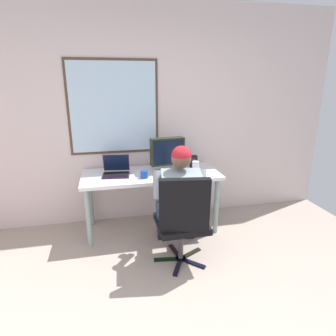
{
  "coord_description": "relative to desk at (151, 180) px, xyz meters",
  "views": [
    {
      "loc": [
        -0.56,
        -1.2,
        1.77
      ],
      "look_at": [
        0.07,
        1.61,
        0.88
      ],
      "focal_mm": 30.59,
      "sensor_mm": 36.0,
      "label": 1
    }
  ],
  "objects": [
    {
      "name": "wall_rear",
      "position": [
        0.04,
        0.39,
        0.7
      ],
      "size": [
        4.86,
        0.08,
        2.68
      ],
      "color": "beige",
      "rests_on": "ground"
    },
    {
      "name": "desk",
      "position": [
        0.0,
        0.0,
        0.0
      ],
      "size": [
        1.6,
        0.67,
        0.72
      ],
      "color": "gray",
      "rests_on": "ground"
    },
    {
      "name": "office_chair",
      "position": [
        0.17,
        -0.83,
        -0.1
      ],
      "size": [
        0.53,
        0.56,
        0.96
      ],
      "color": "black",
      "rests_on": "ground"
    },
    {
      "name": "person_seated",
      "position": [
        0.2,
        -0.57,
        -0.02
      ],
      "size": [
        0.57,
        0.8,
        1.19
      ],
      "color": "navy",
      "rests_on": "ground"
    },
    {
      "name": "crt_monitor",
      "position": [
        0.2,
        0.02,
        0.31
      ],
      "size": [
        0.41,
        0.24,
        0.41
      ],
      "color": "beige",
      "rests_on": "desk"
    },
    {
      "name": "laptop",
      "position": [
        -0.4,
        0.05,
        0.14
      ],
      "size": [
        0.33,
        0.32,
        0.22
      ],
      "color": "#25132D",
      "rests_on": "desk"
    },
    {
      "name": "wine_glass",
      "position": [
        0.5,
        -0.14,
        0.19
      ],
      "size": [
        0.08,
        0.08,
        0.15
      ],
      "color": "silver",
      "rests_on": "desk"
    },
    {
      "name": "desk_speaker",
      "position": [
        0.56,
        0.12,
        0.16
      ],
      "size": [
        0.1,
        0.1,
        0.15
      ],
      "color": "black",
      "rests_on": "desk"
    },
    {
      "name": "coffee_mug",
      "position": [
        -0.1,
        -0.16,
        0.13
      ],
      "size": [
        0.09,
        0.09,
        0.08
      ],
      "color": "#193E95",
      "rests_on": "desk"
    }
  ]
}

